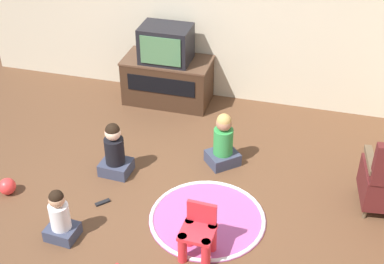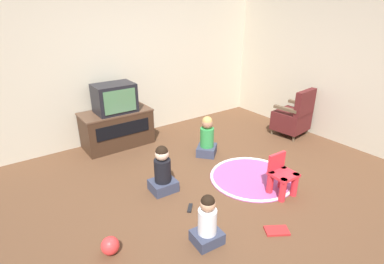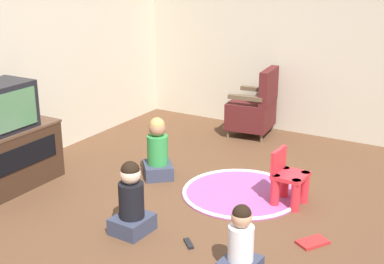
% 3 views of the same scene
% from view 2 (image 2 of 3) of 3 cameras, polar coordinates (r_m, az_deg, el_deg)
% --- Properties ---
extents(ground_plane, '(30.00, 30.00, 0.00)m').
position_cam_2_polar(ground_plane, '(3.74, 4.54, -12.07)').
color(ground_plane, brown).
extents(wall_back, '(5.80, 0.12, 2.57)m').
position_cam_2_polar(wall_back, '(5.18, -13.88, 12.78)').
color(wall_back, beige).
rests_on(wall_back, ground_plane).
extents(wall_right, '(0.12, 5.49, 2.57)m').
position_cam_2_polar(wall_right, '(5.25, 31.01, 10.36)').
color(wall_right, beige).
rests_on(wall_right, ground_plane).
extents(tv_cabinet, '(1.10, 0.56, 0.59)m').
position_cam_2_polar(tv_cabinet, '(5.03, -14.11, 0.82)').
color(tv_cabinet, '#382316').
rests_on(tv_cabinet, ground_plane).
extents(television, '(0.61, 0.44, 0.45)m').
position_cam_2_polar(television, '(4.83, -14.53, 6.27)').
color(television, black).
rests_on(television, tv_cabinet).
extents(black_armchair, '(0.60, 0.57, 0.85)m').
position_cam_2_polar(black_armchair, '(5.54, 18.76, 2.76)').
color(black_armchair, brown).
rests_on(black_armchair, ground_plane).
extents(yellow_kid_chair, '(0.30, 0.29, 0.50)m').
position_cam_2_polar(yellow_kid_chair, '(3.82, 16.71, -8.39)').
color(yellow_kid_chair, red).
rests_on(yellow_kid_chair, ground_plane).
extents(play_mat, '(1.12, 1.12, 0.04)m').
position_cam_2_polar(play_mat, '(4.15, 11.28, -8.47)').
color(play_mat, '#A54C8C').
rests_on(play_mat, ground_plane).
extents(child_watching_left, '(0.29, 0.26, 0.54)m').
position_cam_2_polar(child_watching_left, '(2.98, 2.93, -16.87)').
color(child_watching_left, '#33384C').
rests_on(child_watching_left, ground_plane).
extents(child_watching_center, '(0.42, 0.42, 0.63)m').
position_cam_2_polar(child_watching_center, '(4.57, 2.86, -1.22)').
color(child_watching_center, '#33384C').
rests_on(child_watching_center, ground_plane).
extents(child_watching_right, '(0.33, 0.29, 0.61)m').
position_cam_2_polar(child_watching_right, '(3.71, -5.62, -7.55)').
color(child_watching_right, '#33384C').
rests_on(child_watching_right, ground_plane).
extents(toy_ball, '(0.17, 0.17, 0.17)m').
position_cam_2_polar(toy_ball, '(3.06, -15.32, -20.15)').
color(toy_ball, red).
rests_on(toy_ball, ground_plane).
extents(book, '(0.28, 0.25, 0.02)m').
position_cam_2_polar(book, '(3.34, 15.85, -17.63)').
color(book, '#B22323').
rests_on(book, ground_plane).
extents(remote_control, '(0.14, 0.14, 0.02)m').
position_cam_2_polar(remote_control, '(3.52, -0.39, -14.27)').
color(remote_control, black).
rests_on(remote_control, ground_plane).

